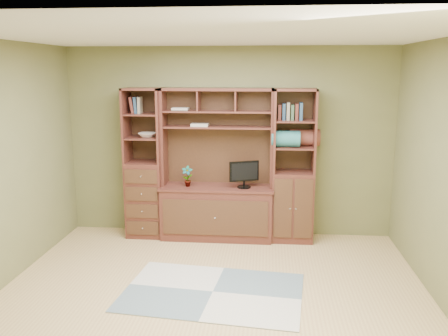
# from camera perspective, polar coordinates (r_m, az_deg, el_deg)

# --- Properties ---
(room) EXTENTS (4.60, 4.10, 2.64)m
(room) POSITION_cam_1_polar(r_m,az_deg,el_deg) (4.62, -1.49, -0.59)
(room) COLOR tan
(room) RESTS_ON ground
(center_hutch) EXTENTS (1.54, 0.53, 2.05)m
(center_hutch) POSITION_cam_1_polar(r_m,az_deg,el_deg) (6.38, -0.87, 0.34)
(center_hutch) COLOR #4E231B
(center_hutch) RESTS_ON ground
(left_tower) EXTENTS (0.50, 0.45, 2.05)m
(left_tower) POSITION_cam_1_polar(r_m,az_deg,el_deg) (6.60, -9.49, 0.56)
(left_tower) COLOR #4E231B
(left_tower) RESTS_ON ground
(right_tower) EXTENTS (0.55, 0.45, 2.05)m
(right_tower) POSITION_cam_1_polar(r_m,az_deg,el_deg) (6.39, 8.34, 0.24)
(right_tower) COLOR #4E231B
(right_tower) RESTS_ON ground
(rug) EXTENTS (1.96, 1.41, 0.01)m
(rug) POSITION_cam_1_polar(r_m,az_deg,el_deg) (5.13, -1.36, -14.69)
(rug) COLOR #9BA0A0
(rug) RESTS_ON ground
(monitor) EXTENTS (0.45, 0.32, 0.50)m
(monitor) POSITION_cam_1_polar(r_m,az_deg,el_deg) (6.33, 2.44, -0.18)
(monitor) COLOR black
(monitor) RESTS_ON center_hutch
(orchid) EXTENTS (0.15, 0.10, 0.28)m
(orchid) POSITION_cam_1_polar(r_m,az_deg,el_deg) (6.43, -4.44, -1.00)
(orchid) COLOR #A55737
(orchid) RESTS_ON center_hutch
(magazines) EXTENTS (0.23, 0.17, 0.04)m
(magazines) POSITION_cam_1_polar(r_m,az_deg,el_deg) (6.42, -2.92, 5.22)
(magazines) COLOR #B9B09E
(magazines) RESTS_ON center_hutch
(bowl) EXTENTS (0.24, 0.24, 0.06)m
(bowl) POSITION_cam_1_polar(r_m,az_deg,el_deg) (6.52, -9.18, 3.96)
(bowl) COLOR white
(bowl) RESTS_ON left_tower
(blanket_teal) EXTENTS (0.37, 0.21, 0.21)m
(blanket_teal) POSITION_cam_1_polar(r_m,az_deg,el_deg) (6.28, 7.43, 3.50)
(blanket_teal) COLOR #2B7173
(blanket_teal) RESTS_ON right_tower
(blanket_red) EXTENTS (0.40, 0.22, 0.22)m
(blanket_red) POSITION_cam_1_polar(r_m,az_deg,el_deg) (6.42, 9.68, 3.64)
(blanket_red) COLOR brown
(blanket_red) RESTS_ON right_tower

